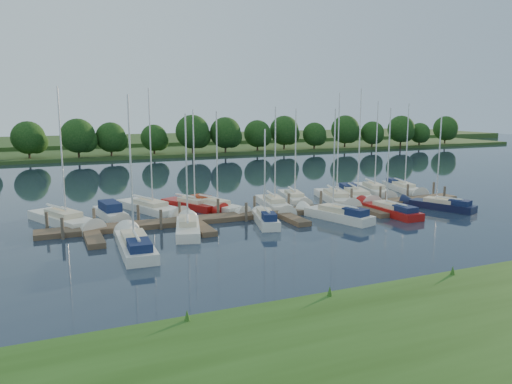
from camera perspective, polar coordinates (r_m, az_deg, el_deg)
name	(u,v)px	position (r m, az deg, el deg)	size (l,w,h in m)	color
ground	(325,236)	(37.72, 7.87, -4.98)	(260.00, 260.00, 0.00)	#1B2836
near_bank	(508,313)	(26.06, 26.87, -12.24)	(90.00, 10.00, 0.50)	#254A15
dock	(281,214)	(43.90, 2.93, -2.53)	(40.00, 6.00, 0.40)	#4E392C
mooring_pilings	(276,207)	(44.80, 2.29, -1.74)	(38.24, 2.84, 2.00)	#473D33
far_shore	(139,151)	(108.20, -13.23, 4.63)	(180.00, 30.00, 0.60)	#28481B
distant_hill	(121,141)	(132.78, -15.19, 5.63)	(220.00, 40.00, 1.40)	#385224
treeline	(152,135)	(95.30, -11.85, 6.35)	(146.02, 9.13, 8.21)	#38281C
sailboat_n_0	(65,221)	(43.66, -21.04, -3.14)	(5.25, 8.84, 11.51)	silver
motorboat	(111,214)	(45.01, -16.23, -2.40)	(2.43, 6.03, 1.73)	silver
sailboat_n_2	(151,209)	(46.63, -11.86, -1.91)	(4.83, 9.07, 11.51)	silver
sailboat_n_3	(193,206)	(47.37, -7.19, -1.59)	(4.59, 7.32, 9.63)	maroon
sailboat_n_4	(215,207)	(46.38, -4.75, -1.72)	(4.07, 7.27, 9.48)	silver
sailboat_n_5	(274,205)	(47.28, 2.08, -1.53)	(2.83, 7.81, 9.94)	silver
sailboat_n_6	(294,199)	(50.92, 4.40, -0.75)	(3.22, 7.69, 9.64)	silver
sailboat_n_7	(336,199)	(51.08, 9.12, -0.80)	(3.84, 8.98, 11.26)	silver
sailboat_n_8	(356,196)	(53.15, 11.40, -0.42)	(4.34, 9.35, 11.69)	silver
sailboat_n_9	(374,191)	(56.56, 13.29, 0.09)	(3.71, 8.23, 10.49)	silver
sailboat_n_10	(403,188)	(59.34, 16.48, 0.42)	(3.57, 8.16, 10.19)	silver
sailboat_s_0	(135,246)	(34.53, -13.68, -6.00)	(2.30, 8.42, 10.72)	silver
sailboat_s_1	(188,229)	(38.68, -7.79, -4.17)	(3.28, 7.30, 9.44)	silver
sailboat_s_2	(265,220)	(40.91, 1.09, -3.23)	(2.70, 6.19, 8.17)	silver
sailboat_s_3	(337,216)	(43.04, 9.19, -2.71)	(3.62, 7.54, 9.76)	silver
sailboat_s_4	(389,211)	(46.21, 14.96, -2.08)	(1.95, 7.65, 9.75)	maroon
sailboat_s_5	(440,206)	(49.87, 20.29, -1.50)	(3.83, 6.86, 8.95)	#0F1733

